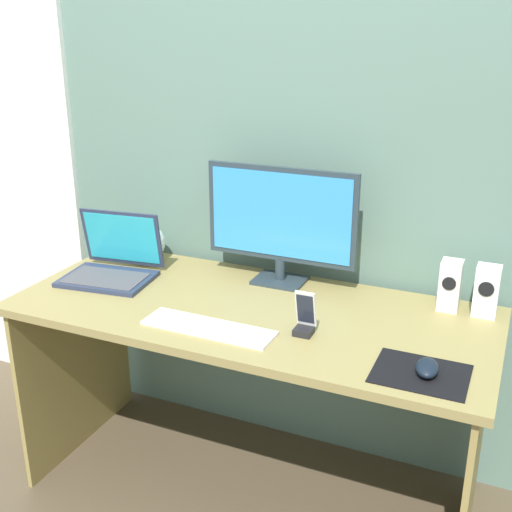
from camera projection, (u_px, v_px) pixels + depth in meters
The scene contains 13 objects.
ground_plane at pixel (251, 488), 2.35m from camera, with size 8.00×8.00×0.00m, color brown.
wall_back at pixel (296, 131), 2.26m from camera, with size 6.00×0.04×2.50m, color slate.
door_left at pixel (0, 166), 2.84m from camera, with size 0.82×0.02×2.02m, color white.
desk at pixel (250, 346), 2.15m from camera, with size 1.57×0.68×0.73m.
monitor at pixel (281, 221), 2.22m from camera, with size 0.55×0.14×0.42m.
speaker_right at pixel (487, 291), 2.02m from camera, with size 0.07×0.07×0.17m.
speaker_near_monitor at pixel (450, 285), 2.06m from camera, with size 0.07×0.07×0.17m.
laptop at pixel (112, 265), 2.33m from camera, with size 0.34×0.30×0.23m.
fishbowl at pixel (146, 242), 2.49m from camera, with size 0.15×0.15×0.15m, color silver.
keyboard_external at pixel (209, 328), 1.95m from camera, with size 0.42×0.12×0.01m, color white.
mousepad at pixel (421, 374), 1.70m from camera, with size 0.25×0.20×0.00m, color black.
mouse at pixel (427, 368), 1.69m from camera, with size 0.06×0.10×0.04m, color black.
phone_in_dock at pixel (305, 319), 1.91m from camera, with size 0.06×0.06×0.14m.
Camera 1 is at (0.79, -1.74, 1.61)m, focal length 44.92 mm.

